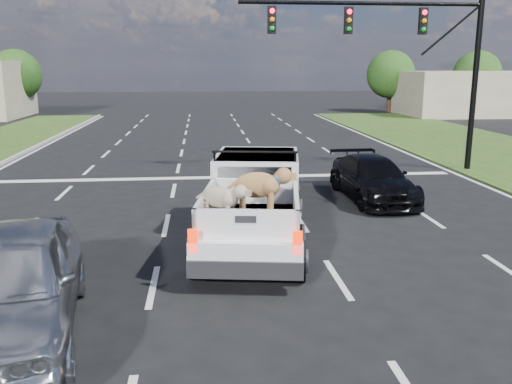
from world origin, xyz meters
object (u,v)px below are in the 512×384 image
at_px(traffic_signal, 416,46).
at_px(pickup_truck, 254,201).
at_px(silver_sedan, 8,285).
at_px(black_coupe, 373,179).

distance_m(traffic_signal, pickup_truck, 11.25).
bearing_deg(traffic_signal, silver_sedan, -131.64).
bearing_deg(traffic_signal, black_coupe, -123.25).
height_order(pickup_truck, black_coupe, pickup_truck).
bearing_deg(traffic_signal, pickup_truck, -129.99).
relative_size(pickup_truck, black_coupe, 1.35).
xyz_separation_m(pickup_truck, silver_sedan, (-4.06, -4.10, -0.16)).
distance_m(traffic_signal, black_coupe, 6.56).
xyz_separation_m(pickup_truck, black_coupe, (4.01, 3.84, -0.36)).
relative_size(traffic_signal, silver_sedan, 1.84).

